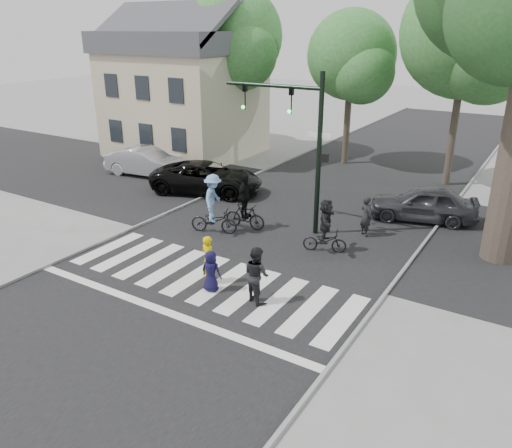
{
  "coord_description": "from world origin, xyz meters",
  "views": [
    {
      "loc": [
        8.64,
        -10.07,
        7.38
      ],
      "look_at": [
        0.5,
        3.0,
        1.3
      ],
      "focal_mm": 35.0,
      "sensor_mm": 36.0,
      "label": 1
    }
  ],
  "objects_px": {
    "cyclist_left": "(213,208)",
    "car_grey": "(423,203)",
    "pedestrian_child": "(211,271)",
    "car_silver": "(146,162)",
    "pedestrian_woman": "(209,259)",
    "cyclist_mid": "(245,207)",
    "traffic_signal": "(299,130)",
    "pedestrian_adult": "(256,274)",
    "car_suv": "(207,178)",
    "cyclist_right": "(325,229)"
  },
  "relations": [
    {
      "from": "pedestrian_woman",
      "to": "car_suv",
      "type": "bearing_deg",
      "value": -38.69
    },
    {
      "from": "cyclist_mid",
      "to": "cyclist_right",
      "type": "distance_m",
      "value": 3.59
    },
    {
      "from": "pedestrian_child",
      "to": "cyclist_right",
      "type": "xyz_separation_m",
      "value": [
        1.7,
        4.37,
        0.22
      ]
    },
    {
      "from": "cyclist_mid",
      "to": "pedestrian_child",
      "type": "bearing_deg",
      "value": -68.35
    },
    {
      "from": "pedestrian_woman",
      "to": "cyclist_left",
      "type": "distance_m",
      "value": 4.02
    },
    {
      "from": "pedestrian_adult",
      "to": "pedestrian_child",
      "type": "bearing_deg",
      "value": 30.5
    },
    {
      "from": "cyclist_left",
      "to": "traffic_signal",
      "type": "bearing_deg",
      "value": 38.78
    },
    {
      "from": "cyclist_mid",
      "to": "car_suv",
      "type": "distance_m",
      "value": 4.98
    },
    {
      "from": "traffic_signal",
      "to": "pedestrian_child",
      "type": "bearing_deg",
      "value": -88.51
    },
    {
      "from": "cyclist_right",
      "to": "cyclist_left",
      "type": "bearing_deg",
      "value": -171.54
    },
    {
      "from": "pedestrian_woman",
      "to": "pedestrian_adult",
      "type": "relative_size",
      "value": 0.91
    },
    {
      "from": "car_suv",
      "to": "cyclist_right",
      "type": "bearing_deg",
      "value": -129.74
    },
    {
      "from": "pedestrian_child",
      "to": "cyclist_right",
      "type": "bearing_deg",
      "value": -118.57
    },
    {
      "from": "pedestrian_adult",
      "to": "cyclist_left",
      "type": "height_order",
      "value": "cyclist_left"
    },
    {
      "from": "cyclist_left",
      "to": "cyclist_mid",
      "type": "bearing_deg",
      "value": 52.71
    },
    {
      "from": "cyclist_right",
      "to": "pedestrian_child",
      "type": "bearing_deg",
      "value": -111.22
    },
    {
      "from": "cyclist_right",
      "to": "car_silver",
      "type": "bearing_deg",
      "value": 162.08
    },
    {
      "from": "car_grey",
      "to": "cyclist_left",
      "type": "bearing_deg",
      "value": -64.62
    },
    {
      "from": "traffic_signal",
      "to": "pedestrian_woman",
      "type": "distance_m",
      "value": 6.18
    },
    {
      "from": "traffic_signal",
      "to": "car_suv",
      "type": "bearing_deg",
      "value": 161.92
    },
    {
      "from": "cyclist_left",
      "to": "cyclist_mid",
      "type": "xyz_separation_m",
      "value": [
        0.77,
        1.01,
        -0.1
      ]
    },
    {
      "from": "car_grey",
      "to": "pedestrian_adult",
      "type": "bearing_deg",
      "value": -29.95
    },
    {
      "from": "cyclist_mid",
      "to": "car_silver",
      "type": "distance_m",
      "value": 9.3
    },
    {
      "from": "pedestrian_woman",
      "to": "pedestrian_adult",
      "type": "bearing_deg",
      "value": -172.41
    },
    {
      "from": "cyclist_mid",
      "to": "car_grey",
      "type": "height_order",
      "value": "cyclist_mid"
    },
    {
      "from": "pedestrian_woman",
      "to": "car_grey",
      "type": "relative_size",
      "value": 0.37
    },
    {
      "from": "pedestrian_child",
      "to": "cyclist_right",
      "type": "height_order",
      "value": "cyclist_right"
    },
    {
      "from": "pedestrian_child",
      "to": "cyclist_mid",
      "type": "distance_m",
      "value": 5.1
    },
    {
      "from": "pedestrian_adult",
      "to": "cyclist_mid",
      "type": "xyz_separation_m",
      "value": [
        -3.34,
        4.53,
        0.06
      ]
    },
    {
      "from": "traffic_signal",
      "to": "pedestrian_adult",
      "type": "relative_size",
      "value": 3.55
    },
    {
      "from": "pedestrian_child",
      "to": "traffic_signal",
      "type": "bearing_deg",
      "value": -95.86
    },
    {
      "from": "traffic_signal",
      "to": "cyclist_mid",
      "type": "height_order",
      "value": "traffic_signal"
    },
    {
      "from": "traffic_signal",
      "to": "pedestrian_child",
      "type": "distance_m",
      "value": 6.59
    },
    {
      "from": "car_suv",
      "to": "car_silver",
      "type": "xyz_separation_m",
      "value": [
        -4.54,
        0.69,
        0.01
      ]
    },
    {
      "from": "pedestrian_child",
      "to": "cyclist_left",
      "type": "bearing_deg",
      "value": -61.96
    },
    {
      "from": "pedestrian_woman",
      "to": "car_grey",
      "type": "height_order",
      "value": "pedestrian_woman"
    },
    {
      "from": "pedestrian_child",
      "to": "cyclist_mid",
      "type": "relative_size",
      "value": 0.59
    },
    {
      "from": "cyclist_right",
      "to": "car_suv",
      "type": "relative_size",
      "value": 0.37
    },
    {
      "from": "cyclist_mid",
      "to": "car_silver",
      "type": "relative_size",
      "value": 0.48
    },
    {
      "from": "pedestrian_woman",
      "to": "cyclist_mid",
      "type": "height_order",
      "value": "cyclist_mid"
    },
    {
      "from": "pedestrian_woman",
      "to": "cyclist_right",
      "type": "relative_size",
      "value": 0.8
    },
    {
      "from": "traffic_signal",
      "to": "pedestrian_adult",
      "type": "height_order",
      "value": "traffic_signal"
    },
    {
      "from": "pedestrian_child",
      "to": "car_suv",
      "type": "xyz_separation_m",
      "value": [
        -5.93,
        7.62,
        0.09
      ]
    },
    {
      "from": "pedestrian_child",
      "to": "car_silver",
      "type": "xyz_separation_m",
      "value": [
        -10.47,
        8.3,
        0.1
      ]
    },
    {
      "from": "cyclist_left",
      "to": "cyclist_mid",
      "type": "distance_m",
      "value": 1.27
    },
    {
      "from": "cyclist_left",
      "to": "car_silver",
      "type": "xyz_separation_m",
      "value": [
        -7.82,
        4.58,
        -0.26
      ]
    },
    {
      "from": "pedestrian_child",
      "to": "car_suv",
      "type": "relative_size",
      "value": 0.25
    },
    {
      "from": "pedestrian_adult",
      "to": "car_suv",
      "type": "bearing_deg",
      "value": -22.5
    },
    {
      "from": "cyclist_left",
      "to": "car_grey",
      "type": "relative_size",
      "value": 0.55
    },
    {
      "from": "cyclist_mid",
      "to": "traffic_signal",
      "type": "bearing_deg",
      "value": 30.01
    }
  ]
}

